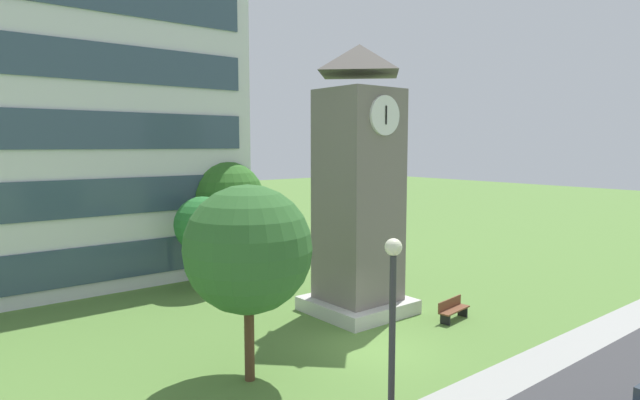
% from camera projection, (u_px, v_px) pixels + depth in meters
% --- Properties ---
extents(ground_plane, '(160.00, 160.00, 0.00)m').
position_uv_depth(ground_plane, '(370.00, 350.00, 19.01)').
color(ground_plane, '#567F38').
extents(kerb_strip, '(120.00, 1.60, 0.01)m').
position_uv_depth(kerb_strip, '(474.00, 394.00, 15.63)').
color(kerb_strip, '#9E9E99').
rests_on(kerb_strip, ground).
extents(office_building, '(19.45, 12.67, 16.00)m').
position_uv_depth(office_building, '(38.00, 132.00, 29.12)').
color(office_building, silver).
rests_on(office_building, ground).
extents(clock_tower, '(3.94, 3.94, 11.50)m').
position_uv_depth(clock_tower, '(358.00, 195.00, 22.83)').
color(clock_tower, slate).
rests_on(clock_tower, ground).
extents(park_bench, '(1.85, 0.72, 0.88)m').
position_uv_depth(park_bench, '(453.00, 309.00, 22.19)').
color(park_bench, brown).
rests_on(park_bench, ground).
extents(street_lamp, '(0.36, 0.36, 5.43)m').
position_uv_depth(street_lamp, '(392.00, 335.00, 10.94)').
color(street_lamp, '#333338').
rests_on(street_lamp, ground).
extents(tree_near_tower, '(2.86, 2.86, 4.75)m').
position_uv_depth(tree_near_tower, '(203.00, 225.00, 26.56)').
color(tree_near_tower, '#513823').
rests_on(tree_near_tower, ground).
extents(tree_streetside, '(4.33, 4.33, 6.40)m').
position_uv_depth(tree_streetside, '(226.00, 200.00, 30.08)').
color(tree_streetside, '#513823').
rests_on(tree_streetside, ground).
extents(tree_by_building, '(3.96, 3.96, 6.13)m').
position_uv_depth(tree_by_building, '(248.00, 249.00, 16.14)').
color(tree_by_building, '#513823').
rests_on(tree_by_building, ground).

